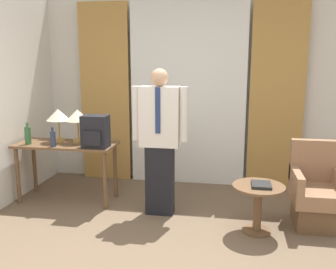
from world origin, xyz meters
name	(u,v)px	position (x,y,z in m)	size (l,w,h in m)	color
wall_back	(189,90)	(0.00, 2.75, 1.35)	(10.00, 0.06, 2.70)	silver
curtain_sheer_center	(188,95)	(0.00, 2.62, 1.29)	(1.63, 0.06, 2.58)	white
curtain_drape_left	(105,93)	(-1.22, 2.62, 1.29)	(0.73, 0.06, 2.58)	#B28442
curtain_drape_right	(277,96)	(1.22, 2.62, 1.29)	(0.73, 0.06, 2.58)	#B28442
desk	(66,152)	(-1.42, 1.65, 0.63)	(1.26, 0.53, 0.75)	brown
table_lamp_left	(58,116)	(-1.55, 1.75, 1.07)	(0.29, 0.29, 0.42)	tan
table_lamp_right	(77,117)	(-1.29, 1.75, 1.07)	(0.29, 0.29, 0.42)	tan
bottle_near_edge	(28,135)	(-1.87, 1.54, 0.86)	(0.08, 0.08, 0.28)	#336638
bottle_by_lamp	(53,139)	(-1.50, 1.47, 0.85)	(0.07, 0.07, 0.24)	#2D3851
backpack	(95,132)	(-0.97, 1.52, 0.94)	(0.31, 0.24, 0.39)	black
person	(160,137)	(-0.17, 1.43, 0.92)	(0.64, 0.21, 1.69)	black
armchair	(316,195)	(1.57, 1.44, 0.33)	(0.53, 0.61, 0.91)	brown
side_table	(258,201)	(0.93, 1.12, 0.35)	(0.54, 0.54, 0.52)	brown
book	(261,185)	(0.95, 1.10, 0.53)	(0.20, 0.23, 0.03)	black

